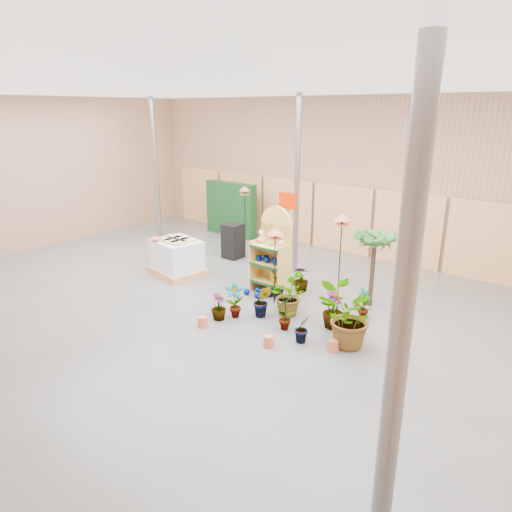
{
  "coord_description": "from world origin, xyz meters",
  "views": [
    {
      "loc": [
        6.39,
        -6.0,
        4.12
      ],
      "look_at": [
        0.3,
        1.5,
        1.0
      ],
      "focal_mm": 32.0,
      "sensor_mm": 36.0,
      "label": 1
    }
  ],
  "objects_px": {
    "display_shelf": "(274,253)",
    "potted_plant_2": "(287,295)",
    "bird_table_front": "(275,233)",
    "pallet_stack": "(177,257)"
  },
  "relations": [
    {
      "from": "display_shelf",
      "to": "potted_plant_2",
      "type": "bearing_deg",
      "value": -40.38
    },
    {
      "from": "potted_plant_2",
      "to": "pallet_stack",
      "type": "bearing_deg",
      "value": 176.74
    },
    {
      "from": "display_shelf",
      "to": "potted_plant_2",
      "type": "relative_size",
      "value": 2.33
    },
    {
      "from": "display_shelf",
      "to": "potted_plant_2",
      "type": "height_order",
      "value": "display_shelf"
    },
    {
      "from": "pallet_stack",
      "to": "potted_plant_2",
      "type": "height_order",
      "value": "pallet_stack"
    },
    {
      "from": "display_shelf",
      "to": "potted_plant_2",
      "type": "xyz_separation_m",
      "value": [
        1.0,
        -0.86,
        -0.49
      ]
    },
    {
      "from": "pallet_stack",
      "to": "display_shelf",
      "type": "bearing_deg",
      "value": 23.86
    },
    {
      "from": "potted_plant_2",
      "to": "display_shelf",
      "type": "bearing_deg",
      "value": 139.49
    },
    {
      "from": "potted_plant_2",
      "to": "bird_table_front",
      "type": "bearing_deg",
      "value": 153.35
    },
    {
      "from": "pallet_stack",
      "to": "bird_table_front",
      "type": "distance_m",
      "value": 3.33
    }
  ]
}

